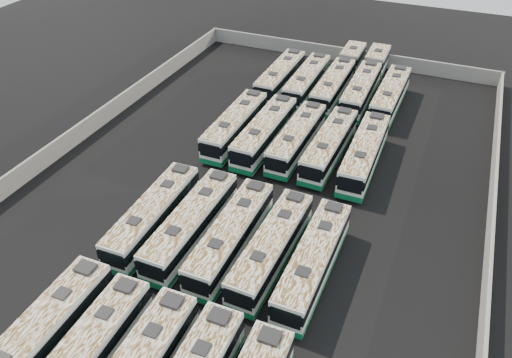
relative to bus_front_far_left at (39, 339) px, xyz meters
name	(u,v)px	position (x,y,z in m)	size (l,w,h in m)	color
ground	(250,194)	(5.80, 22.81, -1.90)	(140.00, 140.00, 0.00)	black
perimeter_wall	(250,185)	(5.80, 22.81, -0.80)	(45.20, 73.20, 2.20)	slate
bus_front_far_left	(39,339)	(0.00, 0.00, 0.00)	(2.92, 13.20, 3.72)	silver
bus_midfront_far_left	(154,215)	(0.01, 14.34, -0.06)	(3.02, 12.83, 3.60)	silver
bus_midfront_left	(191,224)	(3.77, 14.56, -0.02)	(2.82, 13.04, 3.67)	silver
bus_midfront_center	(231,236)	(7.60, 14.56, -0.04)	(2.77, 12.88, 3.63)	silver
bus_midfront_right	(271,248)	(11.31, 14.60, -0.07)	(3.00, 12.76, 3.58)	silver
bus_midfront_far_right	(313,262)	(14.99, 14.45, -0.05)	(2.78, 12.83, 3.61)	silver
bus_midback_far_left	(235,125)	(-0.01, 31.72, -0.03)	(2.84, 13.01, 3.66)	silver
bus_midback_left	(265,132)	(3.74, 31.59, 0.00)	(2.90, 13.23, 3.72)	silver
bus_midback_center	(297,138)	(7.47, 31.88, -0.07)	(2.86, 12.71, 3.57)	silver
bus_midback_right	(329,145)	(11.22, 31.86, -0.05)	(2.97, 12.85, 3.61)	silver
bus_midback_far_right	(364,153)	(15.13, 31.66, 0.01)	(2.98, 13.26, 3.73)	silver
bus_back_far_left	(280,76)	(0.02, 46.28, -0.04)	(2.74, 12.90, 3.64)	silver
bus_back_left	(307,81)	(3.86, 46.34, -0.04)	(2.84, 12.92, 3.64)	silver
bus_back_center	(340,76)	(7.50, 49.63, -0.06)	(2.78, 19.86, 3.60)	silver
bus_back_right	(366,80)	(11.18, 49.83, -0.04)	(2.98, 20.10, 3.64)	silver
bus_back_far_right	(390,96)	(15.03, 46.36, -0.02)	(2.94, 13.07, 3.67)	silver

